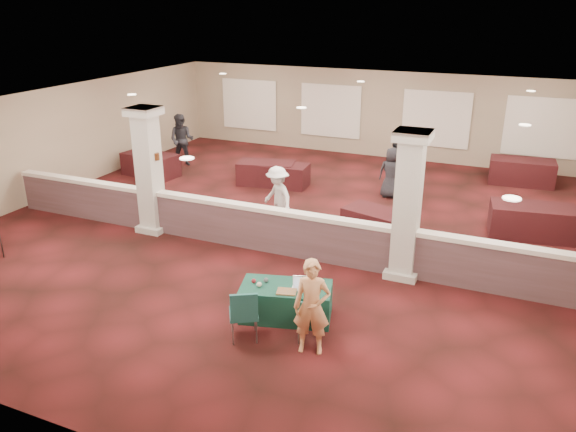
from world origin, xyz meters
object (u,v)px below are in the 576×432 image
at_px(far_table_front_center, 379,225).
at_px(conf_chair_side, 244,311).
at_px(far_table_front_left, 151,165).
at_px(far_table_back_left, 266,173).
at_px(near_table, 286,302).
at_px(far_table_front_right, 532,221).
at_px(conf_chair_main, 310,317).
at_px(attendee_b, 278,197).
at_px(attendee_d, 391,173).
at_px(far_table_back_right, 522,172).
at_px(woman, 312,307).
at_px(attendee_a, 182,140).
at_px(far_table_back_center, 280,175).
at_px(attendee_c, 395,166).

bearing_deg(far_table_front_center, conf_chair_side, -100.43).
xyz_separation_m(far_table_front_left, far_table_back_left, (4.00, 0.72, -0.02)).
relative_size(near_table, far_table_front_right, 0.84).
height_order(conf_chair_main, attendee_b, attendee_b).
xyz_separation_m(far_table_front_left, far_table_front_center, (8.50, -2.18, -0.02)).
bearing_deg(near_table, far_table_front_right, 40.43).
distance_m(conf_chair_side, attendee_d, 8.59).
xyz_separation_m(far_table_front_left, attendee_d, (8.00, 1.02, 0.38)).
distance_m(conf_chair_side, far_table_front_left, 10.66).
height_order(far_table_front_left, far_table_front_center, far_table_front_left).
bearing_deg(far_table_back_right, woman, -104.25).
bearing_deg(attendee_a, woman, -62.06).
xyz_separation_m(far_table_front_right, attendee_b, (-6.14, -1.93, 0.41)).
bearing_deg(far_table_back_center, far_table_front_center, -35.94).
relative_size(far_table_front_right, attendee_c, 1.18).
xyz_separation_m(near_table, attendee_c, (0.14, 8.02, 0.53)).
xyz_separation_m(conf_chair_side, far_table_front_right, (4.48, 7.01, -0.18)).
height_order(far_table_back_center, attendee_a, attendee_a).
bearing_deg(far_table_front_left, attendee_c, 10.41).
bearing_deg(conf_chair_side, attendee_c, 56.13).
relative_size(far_table_front_left, far_table_back_center, 1.07).
bearing_deg(attendee_d, conf_chair_side, 86.75).
height_order(attendee_b, attendee_d, attendee_b).
xyz_separation_m(near_table, far_table_front_left, (-7.86, 6.55, 0.06)).
relative_size(conf_chair_main, far_table_back_center, 0.49).
bearing_deg(far_table_back_right, attendee_a, -167.52).
bearing_deg(conf_chair_main, attendee_c, 82.99).
distance_m(conf_chair_side, attendee_a, 11.60).
bearing_deg(far_table_back_left, conf_chair_side, -67.02).
relative_size(conf_chair_side, far_table_front_right, 0.49).
xyz_separation_m(near_table, attendee_a, (-7.57, 8.07, 0.60)).
distance_m(woman, far_table_back_right, 11.77).
bearing_deg(conf_chair_main, far_table_front_center, 80.07).
bearing_deg(far_table_back_center, conf_chair_main, -62.63).
distance_m(conf_chair_main, attendee_a, 12.01).
distance_m(far_table_front_left, attendee_c, 8.15).
distance_m(near_table, far_table_back_center, 8.01).
height_order(far_table_front_center, far_table_back_left, far_table_back_left).
xyz_separation_m(conf_chair_main, far_table_front_left, (-8.58, 7.16, -0.12)).
bearing_deg(near_table, far_table_back_right, 55.53).
height_order(woman, far_table_back_right, woman).
xyz_separation_m(woman, attendee_d, (-0.69, 8.40, -0.08)).
bearing_deg(attendee_c, conf_chair_side, -160.10).
height_order(woman, attendee_d, woman).
xyz_separation_m(far_table_front_center, far_table_back_left, (-4.50, 2.90, 0.01)).
height_order(conf_chair_main, far_table_back_right, conf_chair_main).
height_order(far_table_front_left, attendee_d, attendee_d).
bearing_deg(far_table_back_left, attendee_d, 4.29).
distance_m(far_table_back_right, attendee_d, 4.69).
bearing_deg(far_table_front_center, attendee_a, 155.73).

